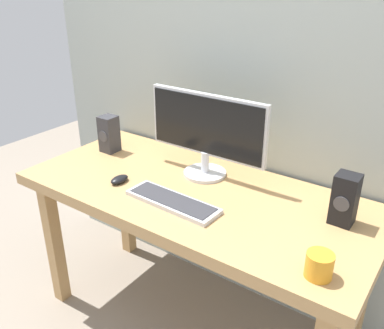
{
  "coord_description": "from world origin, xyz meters",
  "views": [
    {
      "loc": [
        0.92,
        -1.32,
        1.65
      ],
      "look_at": [
        -0.01,
        0.0,
        0.9
      ],
      "focal_mm": 38.9,
      "sensor_mm": 36.0,
      "label": 1
    }
  ],
  "objects_px": {
    "keyboard_primary": "(173,202)",
    "coffee_mug": "(319,265)",
    "desk": "(195,208)",
    "monitor": "(207,131)",
    "speaker_left": "(109,134)",
    "speaker_right": "(345,199)",
    "mouse": "(119,179)"
  },
  "relations": [
    {
      "from": "desk",
      "to": "monitor",
      "type": "xyz_separation_m",
      "value": [
        -0.05,
        0.16,
        0.31
      ]
    },
    {
      "from": "monitor",
      "to": "keyboard_primary",
      "type": "bearing_deg",
      "value": -82.46
    },
    {
      "from": "monitor",
      "to": "coffee_mug",
      "type": "distance_m",
      "value": 0.82
    },
    {
      "from": "desk",
      "to": "keyboard_primary",
      "type": "distance_m",
      "value": 0.18
    },
    {
      "from": "coffee_mug",
      "to": "desk",
      "type": "bearing_deg",
      "value": 159.45
    },
    {
      "from": "desk",
      "to": "mouse",
      "type": "bearing_deg",
      "value": -156.71
    },
    {
      "from": "keyboard_primary",
      "to": "monitor",
      "type": "bearing_deg",
      "value": 97.54
    },
    {
      "from": "desk",
      "to": "mouse",
      "type": "height_order",
      "value": "mouse"
    },
    {
      "from": "coffee_mug",
      "to": "keyboard_primary",
      "type": "bearing_deg",
      "value": 172.07
    },
    {
      "from": "keyboard_primary",
      "to": "coffee_mug",
      "type": "xyz_separation_m",
      "value": [
        0.65,
        -0.09,
        0.03
      ]
    },
    {
      "from": "speaker_right",
      "to": "coffee_mug",
      "type": "bearing_deg",
      "value": -84.04
    },
    {
      "from": "desk",
      "to": "mouse",
      "type": "distance_m",
      "value": 0.36
    },
    {
      "from": "keyboard_primary",
      "to": "speaker_left",
      "type": "xyz_separation_m",
      "value": [
        -0.61,
        0.25,
        0.09
      ]
    },
    {
      "from": "coffee_mug",
      "to": "mouse",
      "type": "bearing_deg",
      "value": 173.9
    },
    {
      "from": "desk",
      "to": "mouse",
      "type": "xyz_separation_m",
      "value": [
        -0.32,
        -0.14,
        0.11
      ]
    },
    {
      "from": "speaker_left",
      "to": "coffee_mug",
      "type": "xyz_separation_m",
      "value": [
        1.26,
        -0.34,
        -0.05
      ]
    },
    {
      "from": "desk",
      "to": "keyboard_primary",
      "type": "relative_size",
      "value": 3.75
    },
    {
      "from": "speaker_right",
      "to": "mouse",
      "type": "bearing_deg",
      "value": -164.8
    },
    {
      "from": "keyboard_primary",
      "to": "coffee_mug",
      "type": "relative_size",
      "value": 4.83
    },
    {
      "from": "monitor",
      "to": "speaker_left",
      "type": "relative_size",
      "value": 3.09
    },
    {
      "from": "monitor",
      "to": "coffee_mug",
      "type": "bearing_deg",
      "value": -30.21
    },
    {
      "from": "monitor",
      "to": "speaker_right",
      "type": "xyz_separation_m",
      "value": [
        0.65,
        -0.05,
        -0.11
      ]
    },
    {
      "from": "keyboard_primary",
      "to": "speaker_right",
      "type": "bearing_deg",
      "value": 23.34
    },
    {
      "from": "mouse",
      "to": "speaker_right",
      "type": "relative_size",
      "value": 0.47
    },
    {
      "from": "mouse",
      "to": "speaker_left",
      "type": "relative_size",
      "value": 0.49
    },
    {
      "from": "speaker_right",
      "to": "keyboard_primary",
      "type": "bearing_deg",
      "value": -156.66
    },
    {
      "from": "keyboard_primary",
      "to": "speaker_left",
      "type": "distance_m",
      "value": 0.67
    },
    {
      "from": "desk",
      "to": "speaker_right",
      "type": "xyz_separation_m",
      "value": [
        0.6,
        0.11,
        0.19
      ]
    },
    {
      "from": "keyboard_primary",
      "to": "speaker_right",
      "type": "height_order",
      "value": "speaker_right"
    },
    {
      "from": "keyboard_primary",
      "to": "mouse",
      "type": "height_order",
      "value": "mouse"
    },
    {
      "from": "desk",
      "to": "keyboard_primary",
      "type": "bearing_deg",
      "value": -92.5
    },
    {
      "from": "mouse",
      "to": "speaker_left",
      "type": "height_order",
      "value": "speaker_left"
    }
  ]
}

